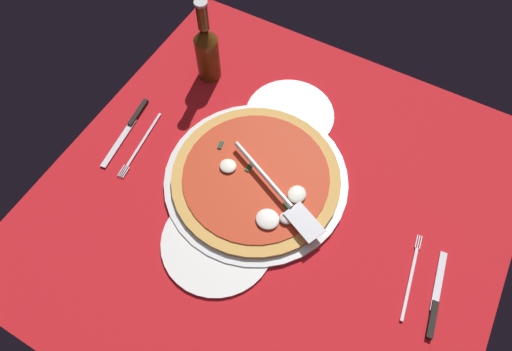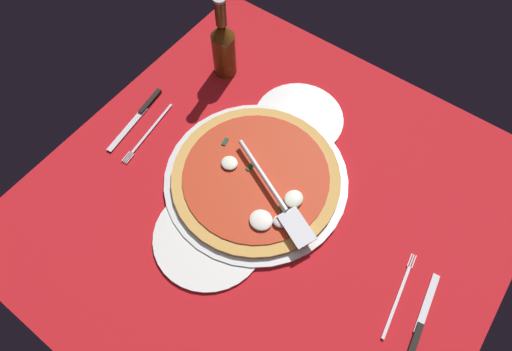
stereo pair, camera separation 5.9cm
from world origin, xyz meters
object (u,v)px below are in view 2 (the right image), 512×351
object	(u,v)px
dinner_plate_left	(210,236)
pizza	(256,177)
dinner_plate_right	(299,119)
place_setting_far	(144,124)
pizza_server	(275,193)
place_setting_near	(410,310)
beer_bottle	(224,46)

from	to	relation	value
dinner_plate_left	pizza	size ratio (longest dim) A/B	0.63
dinner_plate_right	place_setting_far	bearing A→B (deg)	128.43
pizza_server	place_setting_near	world-z (taller)	pizza_server
dinner_plate_left	pizza	world-z (taller)	pizza
dinner_plate_left	place_setting_far	size ratio (longest dim) A/B	1.14
pizza_server	beer_bottle	xyz separation A→B (cm)	(23.72, 32.23, 4.59)
dinner_plate_left	place_setting_far	bearing A→B (deg)	67.24
place_setting_far	pizza	bearing A→B (deg)	89.01
place_setting_near	dinner_plate_right	bearing A→B (deg)	51.21
dinner_plate_right	place_setting_far	xyz separation A→B (cm)	(-23.57, 29.70, -0.14)
pizza_server	dinner_plate_right	bearing A→B (deg)	134.01
place_setting_far	dinner_plate_left	bearing A→B (deg)	60.00
pizza_server	place_setting_far	distance (cm)	37.93
pizza_server	place_setting_near	bearing A→B (deg)	18.21
dinner_plate_right	pizza_server	bearing A→B (deg)	-160.01
dinner_plate_right	pizza	distance (cm)	20.25
place_setting_near	place_setting_far	distance (cm)	72.50
dinner_plate_right	pizza	world-z (taller)	pizza
beer_bottle	place_setting_near	bearing A→B (deg)	-112.14
pizza	beer_bottle	distance (cm)	34.73
dinner_plate_right	place_setting_near	distance (cm)	49.80
pizza_server	dinner_plate_left	bearing A→B (deg)	-88.54
dinner_plate_right	pizza_server	xyz separation A→B (cm)	(-21.96, -7.99, 3.82)
place_setting_near	place_setting_far	size ratio (longest dim) A/B	1.07
pizza_server	beer_bottle	size ratio (longest dim) A/B	1.17
place_setting_near	beer_bottle	world-z (taller)	beer_bottle
dinner_plate_right	dinner_plate_left	bearing A→B (deg)	-177.15
place_setting_far	place_setting_near	bearing A→B (deg)	81.23
pizza_server	place_setting_far	bearing A→B (deg)	-153.55
dinner_plate_left	place_setting_near	xyz separation A→B (cm)	(11.29, -40.94, -0.15)
dinner_plate_left	beer_bottle	bearing A→B (deg)	34.07
dinner_plate_left	pizza_server	xyz separation A→B (cm)	(14.83, -6.16, 3.82)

